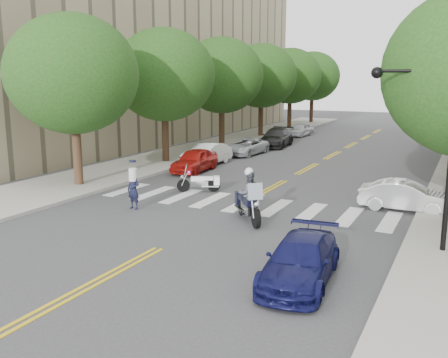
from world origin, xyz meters
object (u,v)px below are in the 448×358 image
Objects in this scene: convertible at (406,196)px; sedan_blue at (301,260)px; officer_standing at (133,190)px; motorcycle_parked at (202,182)px; motorcycle_police at (248,197)px.

sedan_blue is (-1.61, -9.00, -0.02)m from convertible.
officer_standing reaches higher than convertible.
motorcycle_parked is 4.24m from officer_standing.
motorcycle_parked is 11.25m from sedan_blue.
officer_standing reaches higher than sedan_blue.
officer_standing is 0.45× the size of convertible.
motorcycle_police reaches higher than convertible.
officer_standing is (-1.01, -4.11, 0.37)m from motorcycle_parked.
officer_standing is at bearing 114.15° from convertible.
motorcycle_police is at bearing 13.80° from officer_standing.
motorcycle_police is at bearing -160.72° from motorcycle_parked.
motorcycle_police is 5.01m from officer_standing.
motorcycle_parked is at bearing 93.27° from convertible.
motorcycle_police reaches higher than sedan_blue.
officer_standing reaches higher than motorcycle_parked.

